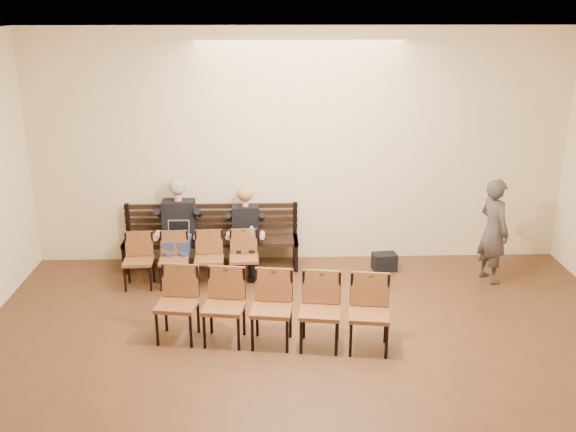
% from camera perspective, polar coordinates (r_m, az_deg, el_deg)
% --- Properties ---
extents(room_walls, '(8.02, 10.01, 3.51)m').
position_cam_1_polar(room_walls, '(5.30, 3.33, 4.59)').
color(room_walls, beige).
rests_on(room_walls, ground).
extents(bench, '(2.60, 0.90, 0.45)m').
position_cam_1_polar(bench, '(9.71, -6.80, -3.29)').
color(bench, black).
rests_on(bench, ground).
extents(seated_man, '(0.58, 0.80, 1.39)m').
position_cam_1_polar(seated_man, '(9.49, -9.70, -0.92)').
color(seated_man, black).
rests_on(seated_man, ground).
extents(seated_woman, '(0.49, 0.68, 1.14)m').
position_cam_1_polar(seated_woman, '(9.44, -3.78, -1.61)').
color(seated_woman, black).
rests_on(seated_woman, ground).
extents(laptop, '(0.34, 0.29, 0.23)m').
position_cam_1_polar(laptop, '(9.35, -9.74, -2.08)').
color(laptop, silver).
rests_on(laptop, bench).
extents(water_bottle, '(0.07, 0.07, 0.22)m').
position_cam_1_polar(water_bottle, '(9.17, -3.23, -2.28)').
color(water_bottle, silver).
rests_on(water_bottle, bench).
extents(bag, '(0.37, 0.28, 0.26)m').
position_cam_1_polar(bag, '(9.69, 8.56, -4.04)').
color(bag, black).
rests_on(bag, ground).
extents(passerby, '(0.60, 0.73, 1.73)m').
position_cam_1_polar(passerby, '(9.43, 17.87, -0.61)').
color(passerby, '#3D3832').
rests_on(passerby, ground).
extents(chair_row_front, '(1.88, 0.50, 0.77)m').
position_cam_1_polar(chair_row_front, '(9.08, -8.57, -3.88)').
color(chair_row_front, brown).
rests_on(chair_row_front, ground).
extents(chair_row_back, '(2.73, 0.85, 0.88)m').
position_cam_1_polar(chair_row_back, '(7.46, -1.47, -8.35)').
color(chair_row_back, brown).
rests_on(chair_row_back, ground).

